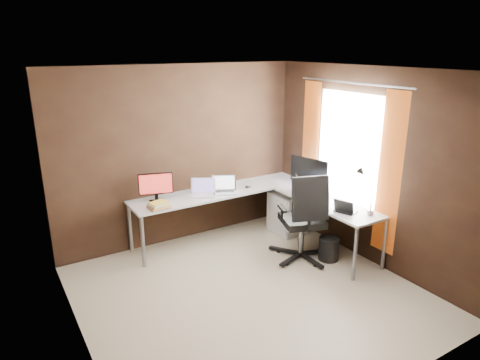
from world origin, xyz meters
name	(u,v)px	position (x,y,z in m)	size (l,w,h in m)	color
room	(272,182)	(0.34, 0.07, 1.28)	(3.60, 3.60, 2.50)	tan
desk	(260,199)	(0.84, 1.04, 0.68)	(2.65, 2.25, 0.73)	silver
drawer_pedestal	(288,213)	(1.43, 1.15, 0.30)	(0.42, 0.50, 0.60)	silver
monitor_left	(156,186)	(-0.48, 1.56, 0.95)	(0.44, 0.19, 0.40)	black
monitor_right	(309,173)	(1.53, 0.82, 1.01)	(0.22, 0.58, 0.49)	black
laptop_white	(203,191)	(0.17, 1.47, 0.78)	(0.42, 0.38, 0.23)	silver
laptop_silver	(224,189)	(0.48, 1.43, 0.78)	(0.42, 0.38, 0.23)	silver
laptop_black_big	(305,192)	(1.36, 0.69, 0.79)	(0.45, 0.50, 0.27)	black
laptop_black_small	(345,209)	(1.39, -0.04, 0.77)	(0.26, 0.30, 0.18)	black
book_stack	(159,205)	(-0.54, 1.31, 0.77)	(0.28, 0.24, 0.08)	tan
mouse_left	(155,208)	(-0.59, 1.32, 0.75)	(0.09, 0.05, 0.03)	black
mouse_corner	(248,187)	(0.87, 1.39, 0.75)	(0.09, 0.06, 0.04)	black
desk_lamp	(365,185)	(1.55, -0.19, 1.10)	(0.19, 0.22, 0.60)	slate
office_chair	(303,234)	(1.07, 0.36, 0.35)	(0.67, 0.71, 1.20)	black
wastebasket	(329,249)	(1.35, 0.15, 0.16)	(0.27, 0.27, 0.31)	black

